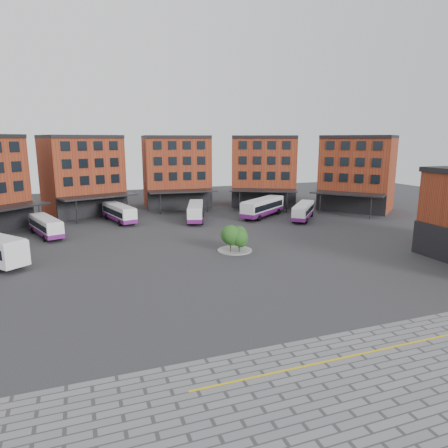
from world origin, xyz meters
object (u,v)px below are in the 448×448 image
object	(u,v)px
bus_c	(119,213)
bus_e	(263,207)
bus_f	(303,211)
tree_island	(236,237)
bus_b	(46,226)
bus_d	(196,211)

from	to	relation	value
bus_c	bus_e	xyz separation A→B (m)	(24.96, -4.26, 0.21)
bus_c	bus_f	bearing A→B (deg)	-30.73
bus_c	tree_island	bearing A→B (deg)	-78.06
bus_b	bus_e	world-z (taller)	bus_e
bus_c	bus_e	size ratio (longest dim) A/B	0.97
tree_island	bus_e	xyz separation A→B (m)	(13.07, 19.74, -0.07)
bus_e	tree_island	bearing A→B (deg)	-70.63
bus_b	bus_e	bearing A→B (deg)	-14.27
bus_c	bus_f	world-z (taller)	bus_c
tree_island	bus_b	world-z (taller)	tree_island
bus_b	tree_island	bearing A→B (deg)	-55.21
bus_b	bus_d	world-z (taller)	bus_d
tree_island	bus_b	size ratio (longest dim) A/B	0.43
bus_e	bus_c	bearing A→B (deg)	-136.82
bus_e	bus_f	size ratio (longest dim) A/B	1.21
bus_d	bus_b	bearing A→B (deg)	-153.67
tree_island	bus_c	bearing A→B (deg)	116.34
bus_c	bus_d	distance (m)	13.01
bus_d	bus_f	size ratio (longest dim) A/B	1.18
tree_island	bus_d	xyz separation A→B (m)	(0.67, 20.59, -0.26)
bus_b	bus_d	xyz separation A→B (m)	(23.57, 3.55, 0.10)
bus_b	bus_f	size ratio (longest dim) A/B	1.11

